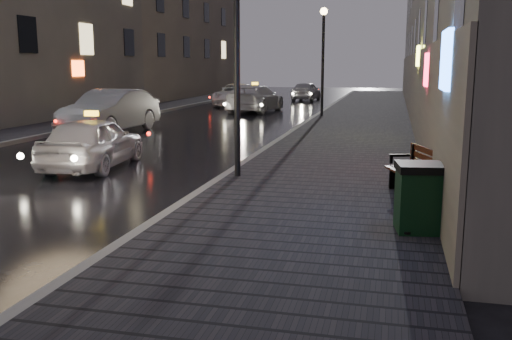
# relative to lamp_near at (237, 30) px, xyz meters

# --- Properties ---
(ground) EXTENTS (120.00, 120.00, 0.00)m
(ground) POSITION_rel_lamp_near_xyz_m (-1.85, -6.00, -3.49)
(ground) COLOR black
(ground) RESTS_ON ground
(sidewalk) EXTENTS (4.60, 58.00, 0.15)m
(sidewalk) POSITION_rel_lamp_near_xyz_m (2.05, 15.00, -3.41)
(sidewalk) COLOR black
(sidewalk) RESTS_ON ground
(curb) EXTENTS (0.20, 58.00, 0.15)m
(curb) POSITION_rel_lamp_near_xyz_m (-0.35, 15.00, -3.41)
(curb) COLOR slate
(curb) RESTS_ON ground
(sidewalk_far) EXTENTS (2.40, 58.00, 0.15)m
(sidewalk_far) POSITION_rel_lamp_near_xyz_m (-10.55, 15.00, -3.41)
(sidewalk_far) COLOR black
(sidewalk_far) RESTS_ON ground
(curb_far) EXTENTS (0.20, 58.00, 0.15)m
(curb_far) POSITION_rel_lamp_near_xyz_m (-9.25, 15.00, -3.41)
(curb_far) COLOR slate
(curb_far) RESTS_ON ground
(building_far_c) EXTENTS (6.00, 22.00, 11.00)m
(building_far_c) POSITION_rel_lamp_near_xyz_m (-15.35, 33.00, 2.01)
(building_far_c) COLOR #6B6051
(building_far_c) RESTS_ON ground
(lamp_near) EXTENTS (0.36, 0.36, 5.28)m
(lamp_near) POSITION_rel_lamp_near_xyz_m (0.00, 0.00, 0.00)
(lamp_near) COLOR black
(lamp_near) RESTS_ON sidewalk
(lamp_far) EXTENTS (0.36, 0.36, 5.28)m
(lamp_far) POSITION_rel_lamp_near_xyz_m (0.00, 16.00, 0.00)
(lamp_far) COLOR black
(lamp_far) RESTS_ON sidewalk
(bench) EXTENTS (1.25, 1.98, 0.96)m
(bench) POSITION_rel_lamp_near_xyz_m (4.07, -1.24, -2.86)
(bench) COLOR black
(bench) RESTS_ON sidewalk
(trash_bin) EXTENTS (0.80, 0.80, 1.08)m
(trash_bin) POSITION_rel_lamp_near_xyz_m (3.95, -3.67, -2.79)
(trash_bin) COLOR black
(trash_bin) RESTS_ON sidewalk
(taxi_near) EXTENTS (2.06, 4.22, 1.39)m
(taxi_near) POSITION_rel_lamp_near_xyz_m (-4.22, 0.85, -2.79)
(taxi_near) COLOR silver
(taxi_near) RESTS_ON ground
(car_left_mid) EXTENTS (2.10, 5.32, 1.72)m
(car_left_mid) POSITION_rel_lamp_near_xyz_m (-7.54, 8.21, -2.63)
(car_left_mid) COLOR #96969E
(car_left_mid) RESTS_ON ground
(taxi_mid) EXTENTS (2.69, 5.55, 1.56)m
(taxi_mid) POSITION_rel_lamp_near_xyz_m (-4.24, 19.18, -2.71)
(taxi_mid) COLOR silver
(taxi_mid) RESTS_ON ground
(taxi_far) EXTENTS (2.62, 5.30, 1.45)m
(taxi_far) POSITION_rel_lamp_near_xyz_m (-6.51, 23.53, -2.77)
(taxi_far) COLOR white
(taxi_far) RESTS_ON ground
(car_far) EXTENTS (1.93, 4.21, 1.40)m
(car_far) POSITION_rel_lamp_near_xyz_m (-2.93, 30.10, -2.79)
(car_far) COLOR #A7A7AF
(car_far) RESTS_ON ground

